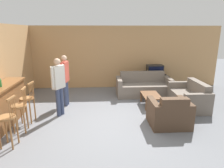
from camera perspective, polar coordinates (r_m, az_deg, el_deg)
name	(u,v)px	position (r m, az deg, el deg)	size (l,w,h in m)	color
ground_plane	(117,123)	(5.47, 1.36, -10.95)	(24.00, 24.00, 0.00)	slate
wall_back	(110,57)	(8.55, -0.59, 7.62)	(9.40, 0.08, 2.60)	tan
wall_left	(6,68)	(6.90, -27.93, 4.11)	(0.08, 8.56, 2.60)	tan
bar_chair_near	(8,121)	(4.73, -27.68, -9.45)	(0.39, 0.39, 1.10)	#996638
bar_chair_mid	(20,109)	(5.29, -24.84, -6.59)	(0.39, 0.39, 1.10)	#996638
bar_chair_far	(28,102)	(5.76, -22.97, -4.67)	(0.41, 0.41, 1.10)	#996638
couch_far	(143,87)	(7.71, 8.95, -0.89)	(2.04, 0.92, 0.87)	#70665B
armchair_near	(169,114)	(5.41, 16.04, -8.23)	(0.99, 0.88, 0.84)	#4C3828
loveseat_right	(189,98)	(6.91, 21.15, -3.64)	(0.85, 1.54, 0.83)	#70665B
coffee_table	(151,96)	(6.65, 11.07, -3.49)	(0.55, 0.90, 0.38)	brown
tv_unit	(154,82)	(8.64, 11.93, 0.53)	(1.14, 0.55, 0.58)	black
tv	(155,70)	(8.52, 12.12, 3.86)	(0.66, 0.42, 0.45)	black
bottle	(0,82)	(5.63, -29.32, 0.46)	(0.06, 0.06, 0.26)	#2D7F3D
person_by_window	(65,78)	(6.59, -13.28, 1.81)	(0.22, 0.52, 1.65)	#384260
person_by_counter	(59,84)	(5.82, -15.02, 0.10)	(0.34, 0.46, 1.67)	#384260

